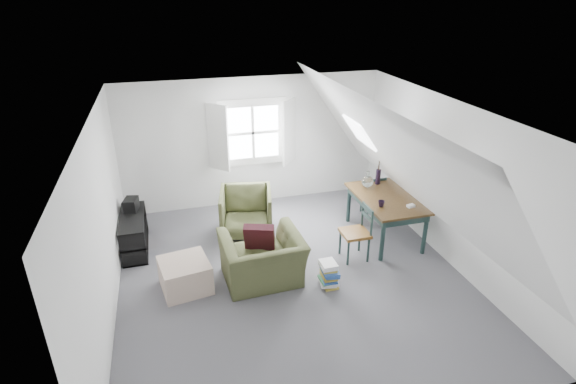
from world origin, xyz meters
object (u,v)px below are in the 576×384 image
object	(u,v)px
ottoman	(185,275)
dining_chair_near	(357,232)
armchair_far	(247,232)
dining_chair_far	(374,195)
armchair_near	(263,280)
media_shelf	(134,235)
magazine_stack	(329,274)
dining_table	(386,202)

from	to	relation	value
ottoman	dining_chair_near	world-z (taller)	dining_chair_near
armchair_far	dining_chair_far	distance (m)	2.48
armchair_near	media_shelf	world-z (taller)	media_shelf
dining_chair_near	media_shelf	xyz separation A→B (m)	(-3.42, 1.20, -0.20)
ottoman	armchair_far	bearing A→B (deg)	49.49
dining_chair_near	armchair_far	bearing A→B (deg)	-110.79
armchair_far	media_shelf	xyz separation A→B (m)	(-1.88, -0.05, 0.27)
ottoman	media_shelf	xyz separation A→B (m)	(-0.73, 1.29, 0.05)
magazine_stack	dining_chair_far	bearing A→B (deg)	49.95
armchair_near	dining_chair_far	xyz separation A→B (m)	(2.48, 1.50, 0.42)
armchair_near	media_shelf	bearing A→B (deg)	-40.41
dining_chair_far	dining_chair_near	bearing A→B (deg)	40.40
armchair_near	armchair_far	bearing A→B (deg)	-94.52
armchair_far	dining_chair_far	size ratio (longest dim) A/B	1.11
armchair_near	dining_chair_near	size ratio (longest dim) A/B	1.27
armchair_near	dining_chair_far	distance (m)	2.93
dining_table	magazine_stack	size ratio (longest dim) A/B	3.96
armchair_far	ottoman	size ratio (longest dim) A/B	1.36
dining_chair_near	media_shelf	bearing A→B (deg)	-90.89
dining_chair_far	media_shelf	distance (m)	4.32
media_shelf	ottoman	bearing A→B (deg)	-64.68
dining_chair_far	magazine_stack	distance (m)	2.47
armchair_near	dining_table	xyz separation A→B (m)	(2.31, 0.70, 0.66)
dining_chair_far	magazine_stack	size ratio (longest dim) A/B	2.10
magazine_stack	media_shelf	bearing A→B (deg)	146.73
magazine_stack	dining_chair_near	bearing A→B (deg)	41.01
armchair_far	dining_chair_near	world-z (taller)	dining_chair_near
dining_chair_near	ottoman	bearing A→B (deg)	-69.55
ottoman	dining_table	bearing A→B (deg)	9.69
dining_chair_near	dining_chair_far	bearing A→B (deg)	163.56
media_shelf	magazine_stack	xyz separation A→B (m)	(2.74, -1.80, -0.07)
dining_chair_near	magazine_stack	size ratio (longest dim) A/B	2.34
armchair_near	magazine_stack	xyz separation A→B (m)	(0.90, -0.38, 0.19)
ottoman	dining_table	xyz separation A→B (m)	(3.42, 0.58, 0.44)
armchair_far	media_shelf	distance (m)	1.90
media_shelf	dining_chair_near	bearing A→B (deg)	-23.43
dining_chair_near	magazine_stack	distance (m)	0.94
armchair_near	media_shelf	distance (m)	2.33
dining_chair_far	media_shelf	world-z (taller)	dining_chair_far
dining_chair_near	magazine_stack	xyz separation A→B (m)	(-0.68, -0.59, -0.27)
ottoman	dining_chair_far	bearing A→B (deg)	21.06
dining_table	dining_chair_far	distance (m)	0.85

